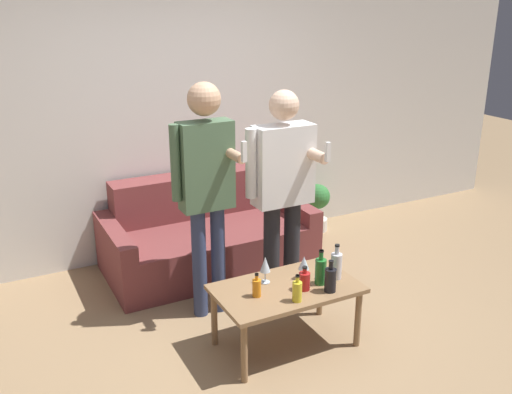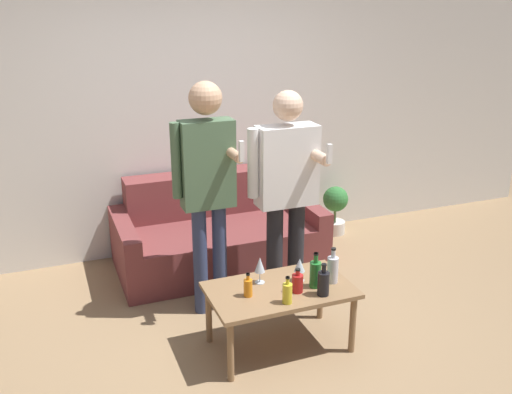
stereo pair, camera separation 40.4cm
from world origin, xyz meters
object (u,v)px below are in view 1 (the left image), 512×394
couch (206,236)px  bottle_orange (321,271)px  coffee_table (286,294)px  person_standing_left (206,180)px  person_standing_right (282,182)px

couch → bottle_orange: couch is taller
couch → coffee_table: 1.44m
couch → person_standing_left: bearing=-111.0°
bottle_orange → coffee_table: bearing=164.2°
coffee_table → person_standing_right: size_ratio=0.58×
couch → person_standing_left: person_standing_left is taller
couch → person_standing_right: person_standing_right is taller
couch → person_standing_right: (0.29, -0.84, 0.70)m
coffee_table → person_standing_left: (-0.30, 0.65, 0.66)m
couch → person_standing_left: size_ratio=1.02×
person_standing_left → couch: bearing=69.0°
coffee_table → person_standing_right: bearing=63.3°
bottle_orange → person_standing_right: bearing=83.7°
couch → bottle_orange: size_ratio=7.22×
bottle_orange → person_standing_left: bearing=126.3°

